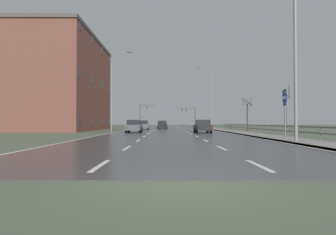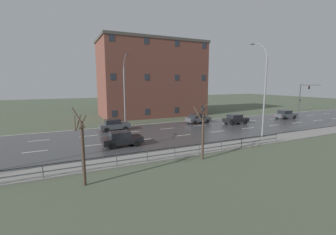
# 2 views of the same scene
# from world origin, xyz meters

# --- Properties ---
(ground_plane) EXTENTS (160.00, 160.00, 0.12)m
(ground_plane) POSITION_xyz_m (0.00, 48.00, -0.06)
(ground_plane) COLOR #4C5642
(road_asphalt_strip) EXTENTS (14.00, 120.00, 0.03)m
(road_asphalt_strip) POSITION_xyz_m (0.00, 60.00, 0.01)
(road_asphalt_strip) COLOR #3D3D3F
(road_asphalt_strip) RESTS_ON ground
(sidewalk_right) EXTENTS (3.00, 120.00, 0.12)m
(sidewalk_right) POSITION_xyz_m (8.43, 60.00, 0.06)
(sidewalk_right) COLOR gray
(sidewalk_right) RESTS_ON ground
(guardrail) EXTENTS (0.07, 35.14, 1.00)m
(guardrail) POSITION_xyz_m (9.85, 24.40, 0.71)
(guardrail) COLOR #515459
(guardrail) RESTS_ON ground
(street_lamp_foreground) EXTENTS (2.34, 0.24, 11.45)m
(street_lamp_foreground) POSITION_xyz_m (7.47, 10.58, 5.62)
(street_lamp_foreground) COLOR slate
(street_lamp_foreground) RESTS_ON ground
(street_lamp_midground) EXTENTS (2.65, 0.24, 11.30)m
(street_lamp_midground) POSITION_xyz_m (7.44, 42.25, 5.52)
(street_lamp_midground) COLOR slate
(street_lamp_midground) RESTS_ON ground
(street_lamp_left_bank) EXTENTS (2.71, 0.24, 10.67)m
(street_lamp_left_bank) POSITION_xyz_m (-7.42, 29.59, 5.20)
(street_lamp_left_bank) COLOR slate
(street_lamp_left_bank) RESTS_ON ground
(highway_sign) EXTENTS (0.09, 0.68, 3.76)m
(highway_sign) POSITION_xyz_m (8.39, 13.88, 2.41)
(highway_sign) COLOR slate
(highway_sign) RESTS_ON ground
(traffic_signal_right) EXTENTS (5.85, 0.36, 5.61)m
(traffic_signal_right) POSITION_xyz_m (6.37, 71.23, 3.92)
(traffic_signal_right) COLOR #38383A
(traffic_signal_right) RESTS_ON ground
(traffic_signal_left) EXTENTS (4.53, 0.36, 6.37)m
(traffic_signal_left) POSITION_xyz_m (-7.14, 70.88, 4.12)
(traffic_signal_left) COLOR #38383A
(traffic_signal_left) RESTS_ON ground
(car_far_left) EXTENTS (2.02, 4.19, 1.57)m
(car_far_left) POSITION_xyz_m (-4.37, 40.87, 0.80)
(car_far_left) COLOR #474C51
(car_far_left) RESTS_ON ground
(car_near_right) EXTENTS (1.85, 4.10, 1.57)m
(car_near_right) POSITION_xyz_m (3.94, 26.24, 0.80)
(car_near_right) COLOR black
(car_near_right) RESTS_ON ground
(car_far_right) EXTENTS (1.97, 4.17, 1.57)m
(car_far_right) POSITION_xyz_m (-1.58, 58.16, 0.80)
(car_far_right) COLOR #474C51
(car_far_right) RESTS_ON ground
(car_near_left) EXTENTS (1.88, 4.12, 1.57)m
(car_near_left) POSITION_xyz_m (-4.34, 27.18, 0.80)
(car_near_left) COLOR #474C51
(car_near_left) RESTS_ON ground
(car_mid_centre) EXTENTS (1.90, 4.13, 1.57)m
(car_mid_centre) POSITION_xyz_m (-1.15, 45.94, 0.80)
(car_mid_centre) COLOR black
(car_mid_centre) RESTS_ON ground
(brick_building) EXTENTS (10.91, 20.63, 14.84)m
(brick_building) POSITION_xyz_m (-16.92, 37.67, 7.43)
(brick_building) COLOR brown
(brick_building) RESTS_ON ground
(bare_tree_near) EXTENTS (0.93, 0.84, 5.08)m
(bare_tree_near) POSITION_xyz_m (11.97, 21.86, 2.34)
(bare_tree_near) COLOR #423328
(bare_tree_near) RESTS_ON ground
(bare_tree_mid) EXTENTS (1.38, 1.45, 4.87)m
(bare_tree_mid) POSITION_xyz_m (10.90, 31.52, 2.33)
(bare_tree_mid) COLOR #423328
(bare_tree_mid) RESTS_ON ground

